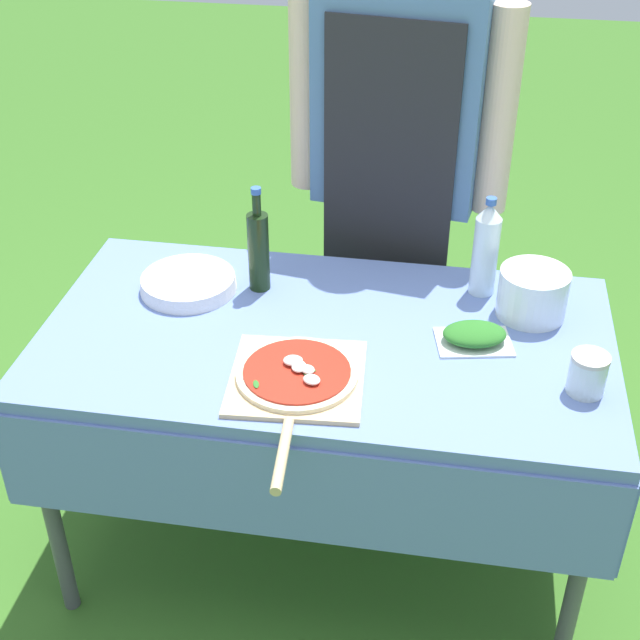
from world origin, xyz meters
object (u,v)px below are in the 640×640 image
plate_stack (188,283)px  sauce_jar (587,376)px  water_bottle (486,249)px  prep_table (325,361)px  person_cook (397,148)px  oil_bottle (258,249)px  mixing_tub (533,293)px  herb_container (474,335)px  pizza_on_peel (297,378)px

plate_stack → sauce_jar: 1.05m
water_bottle → sauce_jar: bearing=-58.9°
prep_table → person_cook: size_ratio=0.84×
water_bottle → plate_stack: bearing=-171.2°
oil_bottle → water_bottle: (0.59, 0.08, 0.01)m
mixing_tub → herb_container: bearing=-132.0°
person_cook → pizza_on_peel: bearing=88.2°
pizza_on_peel → water_bottle: 0.64m
water_bottle → herb_container: (-0.01, -0.25, -0.11)m
prep_table → person_cook: bearing=79.3°
plate_stack → sauce_jar: size_ratio=2.60×
person_cook → oil_bottle: person_cook is taller
pizza_on_peel → oil_bottle: oil_bottle is taller
herb_container → sauce_jar: bearing=-30.8°
water_bottle → mixing_tub: 0.17m
prep_table → sauce_jar: sauce_jar is taller
person_cook → sauce_jar: bearing=133.5°
pizza_on_peel → mixing_tub: (0.54, 0.39, 0.05)m
herb_container → mixing_tub: (0.14, 0.16, 0.04)m
pizza_on_peel → sauce_jar: 0.66m
pizza_on_peel → mixing_tub: size_ratio=3.03×
water_bottle → plate_stack: water_bottle is taller
pizza_on_peel → herb_container: bearing=25.9°
person_cook → pizza_on_peel: 0.85m
plate_stack → prep_table: bearing=-20.4°
oil_bottle → water_bottle: oil_bottle is taller
herb_container → sauce_jar: (0.25, -0.15, 0.02)m
pizza_on_peel → herb_container: 0.46m
water_bottle → oil_bottle: bearing=-172.5°
pizza_on_peel → plate_stack: pizza_on_peel is taller
herb_container → prep_table: bearing=-176.7°
herb_container → pizza_on_peel: bearing=-150.0°
mixing_tub → sauce_jar: (0.11, -0.31, -0.02)m
person_cook → prep_table: bearing=87.8°
person_cook → plate_stack: bearing=49.7°
oil_bottle → sauce_jar: size_ratio=2.96×
prep_table → herb_container: 0.38m
person_cook → oil_bottle: bearing=59.9°
mixing_tub → oil_bottle: bearing=178.9°
person_cook → mixing_tub: size_ratio=9.73×
oil_bottle → plate_stack: oil_bottle is taller
pizza_on_peel → sauce_jar: bearing=2.8°
person_cook → plate_stack: (-0.51, -0.45, -0.24)m
oil_bottle → mixing_tub: bearing=-1.1°
herb_container → plate_stack: bearing=170.6°
oil_bottle → prep_table: bearing=-42.1°
pizza_on_peel → mixing_tub: 0.67m
herb_container → plate_stack: (-0.76, 0.13, -0.00)m
prep_table → pizza_on_peel: 0.23m
prep_table → water_bottle: bearing=35.2°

